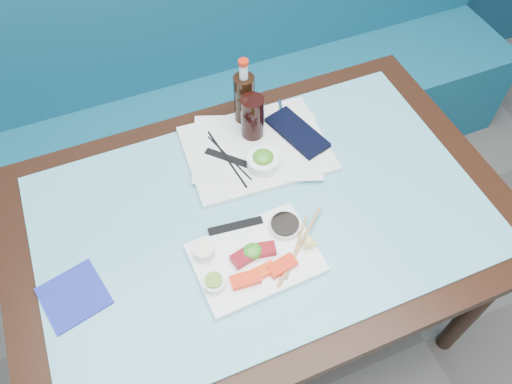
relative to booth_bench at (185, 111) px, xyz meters
name	(u,v)px	position (x,y,z in m)	size (l,w,h in m)	color
booth_bench	(185,111)	(0.00, 0.00, 0.00)	(3.00, 0.56, 1.17)	#105068
dining_table	(261,229)	(0.00, -0.84, 0.29)	(1.40, 0.90, 0.75)	black
glass_top	(261,213)	(0.00, -0.84, 0.38)	(1.22, 0.76, 0.01)	#5FADBE
sashimi_plate	(256,258)	(-0.07, -0.97, 0.39)	(0.31, 0.22, 0.02)	white
salmon_left	(245,280)	(-0.12, -1.02, 0.41)	(0.07, 0.04, 0.02)	#F92A09
salmon_mid	(263,271)	(-0.07, -1.02, 0.41)	(0.06, 0.03, 0.02)	#FC390A
salmon_right	(282,266)	(-0.02, -1.02, 0.41)	(0.07, 0.04, 0.02)	red
tuna_left	(244,257)	(-0.10, -0.96, 0.41)	(0.06, 0.04, 0.02)	maroon
tuna_right	(264,250)	(-0.05, -0.96, 0.41)	(0.06, 0.04, 0.02)	maroon
seaweed_garnish	(252,251)	(-0.08, -0.96, 0.41)	(0.05, 0.05, 0.03)	#378E20
ramekin_wasabi	(214,283)	(-0.20, -1.00, 0.41)	(0.06, 0.06, 0.02)	white
wasabi_fill	(214,280)	(-0.20, -1.00, 0.43)	(0.04, 0.04, 0.01)	olive
ramekin_ginger	(204,253)	(-0.19, -0.91, 0.41)	(0.05, 0.05, 0.02)	white
ginger_fill	(204,249)	(-0.19, -0.91, 0.43)	(0.05, 0.05, 0.01)	white
soy_dish	(285,226)	(0.03, -0.92, 0.41)	(0.08, 0.08, 0.02)	white
soy_fill	(285,224)	(0.03, -0.92, 0.42)	(0.08, 0.08, 0.01)	black
lemon_wedge	(312,243)	(0.07, -1.00, 0.42)	(0.04, 0.04, 0.03)	#F9E776
chopstick_sleeve	(235,226)	(-0.09, -0.86, 0.40)	(0.15, 0.02, 0.00)	black
wooden_chopstick_a	(297,246)	(0.04, -0.98, 0.40)	(0.01, 0.01, 0.20)	tan
wooden_chopstick_b	(300,245)	(0.05, -0.98, 0.40)	(0.01, 0.01, 0.26)	tan
serving_tray	(256,149)	(0.07, -0.63, 0.39)	(0.42, 0.31, 0.02)	white
paper_placemat	(256,147)	(0.07, -0.63, 0.40)	(0.38, 0.27, 0.00)	white
seaweed_bowl	(263,162)	(0.06, -0.70, 0.42)	(0.10, 0.10, 0.04)	white
seaweed_salad	(263,157)	(0.06, -0.70, 0.44)	(0.06, 0.06, 0.03)	#3E8C20
cola_glass	(252,117)	(0.08, -0.57, 0.47)	(0.07, 0.07, 0.14)	black
navy_pouch	(297,133)	(0.21, -0.63, 0.41)	(0.09, 0.21, 0.02)	black
fork	(281,111)	(0.20, -0.52, 0.40)	(0.01, 0.01, 0.09)	silver
black_chopstick_a	(227,158)	(-0.03, -0.64, 0.40)	(0.01, 0.01, 0.24)	black
black_chopstick_b	(229,158)	(-0.02, -0.64, 0.40)	(0.01, 0.01, 0.21)	black
tray_sleeve	(228,158)	(-0.02, -0.64, 0.40)	(0.02, 0.15, 0.00)	black
cola_bottle_body	(244,101)	(0.09, -0.50, 0.47)	(0.06, 0.06, 0.18)	black
cola_bottle_neck	(244,71)	(0.09, -0.50, 0.59)	(0.03, 0.03, 0.05)	white
cola_bottle_cap	(243,62)	(0.09, -0.50, 0.62)	(0.03, 0.03, 0.01)	red
blue_napkin	(74,296)	(-0.53, -0.89, 0.39)	(0.15, 0.15, 0.01)	#1B2596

